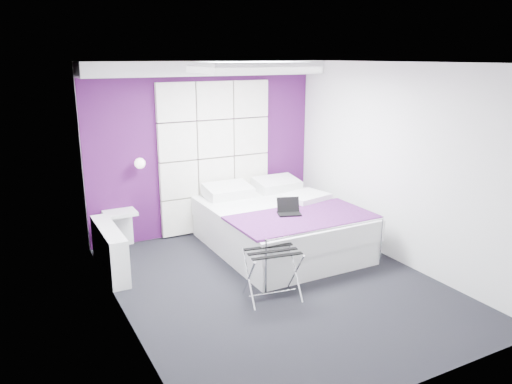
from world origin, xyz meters
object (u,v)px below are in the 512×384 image
radiator (110,250)px  bed (279,226)px  nightstand (120,213)px  wall_lamp (139,163)px  laptop (288,210)px  luggage_rack (272,275)px

radiator → bed: (2.32, -0.29, 0.04)m
bed → nightstand: size_ratio=5.16×
radiator → bed: bearing=-7.1°
wall_lamp → laptop: size_ratio=0.50×
nightstand → luggage_rack: size_ratio=0.76×
nightstand → luggage_rack: 2.59m
bed → laptop: size_ratio=7.61×
wall_lamp → bed: wall_lamp is taller
wall_lamp → nightstand: size_ratio=0.34×
bed → laptop: (-0.11, -0.39, 0.36)m
bed → luggage_rack: (-0.85, -1.29, -0.05)m
bed → luggage_rack: 1.55m
bed → luggage_rack: bearing=-123.3°
radiator → nightstand: radiator is taller
radiator → nightstand: size_ratio=2.72×
luggage_rack → radiator: bearing=142.1°
luggage_rack → bed: bearing=65.9°
nightstand → laptop: 2.36m
wall_lamp → luggage_rack: bearing=-70.5°
bed → laptop: 0.54m
luggage_rack → laptop: 1.23m
radiator → laptop: laptop is taller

